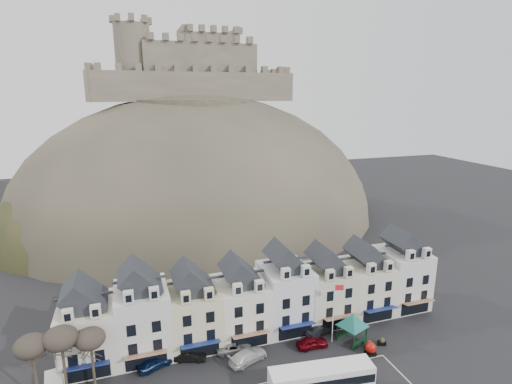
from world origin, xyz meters
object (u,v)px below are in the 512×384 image
flagpole (334,309)px  car_black (190,356)px  bus (321,379)px  car_charcoal (319,330)px  red_buoy (371,349)px  car_silver (234,347)px  bus_shelter (353,320)px  car_navy (155,362)px  car_maroon (312,343)px  car_white (248,356)px

flagpole → car_black: 20.24m
bus → car_charcoal: 11.82m
red_buoy → flagpole: (-3.41, 4.08, 4.24)m
car_silver → bus_shelter: bearing=-95.2°
car_navy → car_silver: 10.40m
red_buoy → flagpole: flagpole is taller
red_buoy → car_charcoal: red_buoy is taller
flagpole → car_maroon: bearing=-175.8°
car_white → car_charcoal: 11.84m
car_charcoal → flagpole: bearing=-174.0°
bus → car_white: size_ratio=2.31×
bus → flagpole: flagpole is taller
car_maroon → flagpole: bearing=-83.4°
bus → bus_shelter: bus_shelter is taller
car_black → bus: bearing=-110.6°
car_black → red_buoy: bearing=-87.9°
bus_shelter → car_silver: bus_shelter is taller
red_buoy → bus: bearing=-156.0°
bus → red_buoy: bearing=30.6°
red_buoy → car_navy: red_buoy is taller
bus → flagpole: bearing=60.4°
car_black → car_white: bearing=-91.9°
bus → car_white: bus is taller
car_navy → car_charcoal: (23.17, 0.00, -0.02)m
bus → car_charcoal: size_ratio=2.76×
car_navy → car_white: bearing=-123.4°
red_buoy → car_maroon: 7.73m
car_black → car_white: car_white is taller
car_navy → car_charcoal: car_navy is taller
bus → car_white: bearing=135.1°
car_silver → car_charcoal: car_charcoal is taller
car_white → car_charcoal: car_white is taller
bus → car_silver: (-7.59, 10.57, -1.24)m
flagpole → car_navy: flagpole is taller
flagpole → car_charcoal: 5.04m
flagpole → car_silver: 14.59m
car_maroon → car_white: bearing=92.4°
flagpole → car_charcoal: (-0.93, 2.26, -4.41)m
bus → car_silver: 13.07m
flagpole → car_silver: bearing=170.6°
red_buoy → flagpole: bearing=129.9°
car_silver → car_charcoal: 12.77m
red_buoy → car_charcoal: (-4.33, 6.34, -0.17)m
bus → car_white: (-6.39, 8.07, -1.12)m
red_buoy → car_charcoal: 7.68m
car_white → car_maroon: (9.20, 0.00, -0.04)m
bus_shelter → car_navy: size_ratio=1.42×
flagpole → car_black: size_ratio=2.20×
car_navy → car_white: car_white is taller
bus → car_charcoal: (5.18, 10.57, -1.16)m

